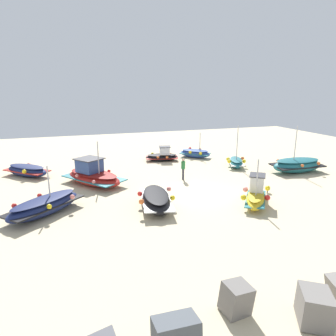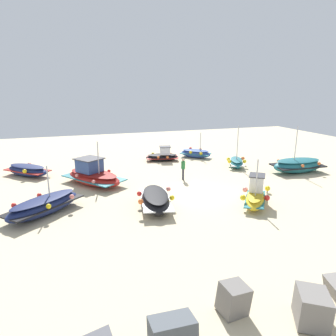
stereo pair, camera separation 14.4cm
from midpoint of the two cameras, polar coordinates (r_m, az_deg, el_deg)
The scene contains 12 objects.
ground_plane at distance 21.69m, azimuth 5.33°, elevation -4.69°, with size 59.74×59.74×0.00m, color beige.
fishing_boat_0 at distance 18.98m, azimuth -2.13°, elevation -5.90°, with size 2.62×4.48×1.03m.
fishing_boat_1 at distance 28.97m, azimuth 23.20°, elevation 0.48°, with size 4.76×2.48×4.11m.
fishing_boat_2 at distance 20.10m, azimuth 16.20°, elevation -4.96°, with size 2.97×3.42×3.11m.
fishing_boat_3 at distance 19.37m, azimuth -21.90°, elevation -6.47°, with size 4.73×4.45×2.87m.
fishing_boat_4 at distance 24.08m, azimuth -13.66°, elevation -1.36°, with size 4.81×5.49×3.42m.
fishing_boat_5 at distance 29.26m, azimuth 12.75°, elevation 1.05°, with size 2.37×3.35×3.91m.
fishing_boat_6 at distance 30.85m, azimuth -0.85°, elevation 2.25°, with size 3.50×2.06×1.52m.
fishing_boat_7 at distance 28.15m, azimuth -24.63°, elevation -0.36°, with size 4.02×3.88×0.94m.
fishing_boat_8 at distance 32.41m, azimuth 5.29°, elevation 2.76°, with size 3.26×3.14×2.72m.
person_walking at distance 24.44m, azimuth 3.02°, elevation 0.09°, with size 0.32×0.32×1.75m.
mooring_buoy_0 at distance 22.68m, azimuth 18.25°, elevation -3.64°, with size 0.37×0.37×0.52m.
Camera 2 is at (8.24, 18.70, 7.26)m, focal length 32.66 mm.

